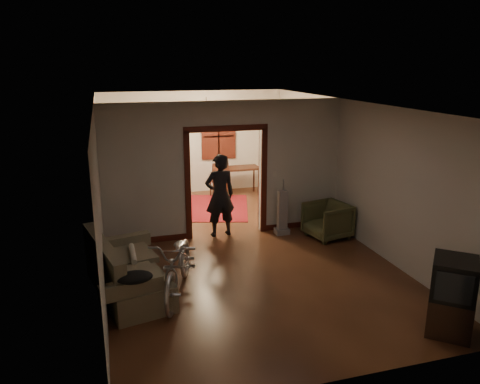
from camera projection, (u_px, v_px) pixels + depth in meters
name	position (u px, v px, depth m)	size (l,w,h in m)	color
floor	(236.00, 246.00, 9.30)	(5.00, 8.50, 0.01)	#402214
ceiling	(235.00, 104.00, 8.55)	(5.00, 8.50, 0.01)	white
wall_back	(194.00, 143.00, 12.85)	(5.00, 0.02, 2.80)	beige
wall_left	(99.00, 187.00, 8.25)	(0.02, 8.50, 2.80)	beige
wall_right	(352.00, 170.00, 9.60)	(0.02, 8.50, 2.80)	beige
partition_wall	(226.00, 170.00, 9.62)	(5.00, 0.14, 2.80)	beige
door_casing	(226.00, 184.00, 9.70)	(1.74, 0.20, 2.32)	#40150E
far_window	(218.00, 136.00, 12.97)	(0.98, 0.06, 1.28)	black
chandelier	(207.00, 114.00, 10.98)	(0.24, 0.24, 0.24)	#FFE0A5
light_switch	(275.00, 174.00, 9.87)	(0.08, 0.01, 0.12)	silver
sofa	(128.00, 266.00, 7.31)	(0.89, 1.97, 0.91)	brown
rolled_paper	(133.00, 254.00, 7.59)	(0.09, 0.09, 0.73)	beige
jacket	(134.00, 277.00, 6.42)	(0.50, 0.37, 0.15)	black
bicycle	(179.00, 264.00, 7.25)	(0.68, 1.94, 1.02)	silver
armchair	(327.00, 221.00, 9.67)	(0.79, 0.82, 0.74)	#454828
tv_stand	(450.00, 313.00, 6.28)	(0.61, 0.55, 0.55)	black
crt_tv	(454.00, 278.00, 6.15)	(0.61, 0.55, 0.53)	black
vacuum	(282.00, 212.00, 9.85)	(0.29, 0.23, 0.95)	gray
person	(220.00, 195.00, 9.68)	(0.64, 0.42, 1.75)	black
oriental_rug	(213.00, 207.00, 11.75)	(1.71, 2.25, 0.02)	maroon
locker	(145.00, 170.00, 12.08)	(0.85, 0.47, 1.70)	#28311D
globe	(143.00, 128.00, 11.79)	(0.27, 0.27, 0.27)	#1E5972
desk	(240.00, 181.00, 12.82)	(1.03, 0.58, 0.76)	#341A11
desk_chair	(219.00, 180.00, 12.55)	(0.44, 0.44, 0.98)	#341A11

